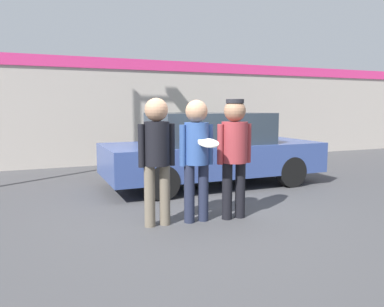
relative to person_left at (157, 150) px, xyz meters
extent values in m
plane|color=#3F3F42|center=(0.71, 0.14, -1.07)|extent=(56.00, 56.00, 0.00)
cube|color=#B2A89E|center=(0.71, 5.90, 0.43)|extent=(24.00, 0.18, 3.00)
cube|color=#E0337A|center=(0.71, 5.79, 1.78)|extent=(24.00, 0.04, 0.30)
cylinder|color=#665B4C|center=(-0.11, 0.00, -0.64)|extent=(0.15, 0.15, 0.85)
cylinder|color=#665B4C|center=(0.11, 0.00, -0.64)|extent=(0.15, 0.15, 0.85)
cylinder|color=black|center=(0.00, 0.00, 0.08)|extent=(0.35, 0.35, 0.60)
cylinder|color=black|center=(-0.21, 0.00, 0.06)|extent=(0.09, 0.09, 0.58)
cylinder|color=black|center=(0.21, 0.00, 0.06)|extent=(0.09, 0.09, 0.58)
sphere|color=tan|center=(0.00, 0.00, 0.55)|extent=(0.32, 0.32, 0.32)
cylinder|color=#1E2338|center=(0.46, -0.04, -0.65)|extent=(0.15, 0.15, 0.84)
cylinder|color=#1E2338|center=(0.68, -0.04, -0.65)|extent=(0.15, 0.15, 0.84)
cylinder|color=#2D4C8C|center=(0.57, -0.04, 0.07)|extent=(0.34, 0.34, 0.59)
cylinder|color=#2D4C8C|center=(0.36, -0.04, 0.05)|extent=(0.09, 0.09, 0.58)
cylinder|color=#2D4C8C|center=(0.78, -0.04, 0.05)|extent=(0.09, 0.09, 0.58)
sphere|color=tan|center=(0.57, -0.04, 0.52)|extent=(0.31, 0.31, 0.31)
cylinder|color=silver|center=(0.64, -0.30, 0.10)|extent=(0.29, 0.28, 0.11)
cylinder|color=black|center=(1.04, -0.11, -0.65)|extent=(0.15, 0.15, 0.84)
cylinder|color=black|center=(1.26, -0.11, -0.65)|extent=(0.15, 0.15, 0.84)
cylinder|color=maroon|center=(1.15, -0.11, 0.07)|extent=(0.38, 0.38, 0.60)
cylinder|color=maroon|center=(0.92, -0.11, 0.05)|extent=(0.09, 0.09, 0.58)
cylinder|color=maroon|center=(1.38, -0.11, 0.05)|extent=(0.09, 0.09, 0.58)
sphere|color=#8C664C|center=(1.15, -0.11, 0.53)|extent=(0.32, 0.32, 0.32)
cylinder|color=black|center=(1.15, -0.11, 0.66)|extent=(0.26, 0.26, 0.06)
cube|color=#334784|center=(1.92, 2.19, -0.48)|extent=(4.53, 1.86, 0.63)
cube|color=#28333D|center=(1.83, 2.19, 0.14)|extent=(2.36, 1.60, 0.63)
cylinder|color=black|center=(3.33, 3.03, -0.75)|extent=(0.63, 0.22, 0.63)
cylinder|color=black|center=(3.33, 1.36, -0.75)|extent=(0.63, 0.22, 0.63)
cylinder|color=black|center=(0.52, 3.03, -0.75)|extent=(0.63, 0.22, 0.63)
cylinder|color=black|center=(0.52, 1.36, -0.75)|extent=(0.63, 0.22, 0.63)
sphere|color=#285B2D|center=(2.86, 5.21, -0.57)|extent=(0.99, 0.99, 0.99)
camera|label=1|loc=(-1.53, -4.86, 0.59)|focal=35.00mm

